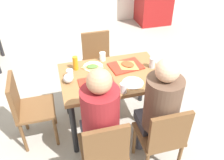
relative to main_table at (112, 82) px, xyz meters
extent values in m
cube|color=#9E998E|center=(0.00, 0.00, -0.64)|extent=(10.00, 10.00, 0.02)
cube|color=olive|center=(0.00, 0.00, 0.08)|extent=(1.11, 0.75, 0.04)
cylinder|color=black|center=(-0.49, -0.31, -0.28)|extent=(0.06, 0.06, 0.69)
cylinder|color=black|center=(0.49, -0.31, -0.28)|extent=(0.06, 0.06, 0.69)
cylinder|color=black|center=(-0.49, 0.31, -0.28)|extent=(0.06, 0.06, 0.69)
cylinder|color=black|center=(0.49, 0.31, -0.28)|extent=(0.06, 0.06, 0.69)
cube|color=brown|center=(-0.28, -0.67, -0.19)|extent=(0.40, 0.40, 0.03)
cube|color=brown|center=(-0.28, -0.85, 0.02)|extent=(0.38, 0.04, 0.40)
cylinder|color=brown|center=(-0.45, -0.50, -0.42)|extent=(0.04, 0.04, 0.42)
cylinder|color=brown|center=(-0.11, -0.50, -0.42)|extent=(0.04, 0.04, 0.42)
cube|color=brown|center=(0.28, -0.67, -0.19)|extent=(0.40, 0.40, 0.03)
cube|color=brown|center=(0.28, -0.85, 0.02)|extent=(0.38, 0.04, 0.40)
cylinder|color=brown|center=(0.11, -0.50, -0.42)|extent=(0.04, 0.04, 0.42)
cylinder|color=brown|center=(0.45, -0.50, -0.42)|extent=(0.04, 0.04, 0.42)
cylinder|color=brown|center=(0.45, -0.84, -0.42)|extent=(0.04, 0.04, 0.42)
cube|color=brown|center=(0.00, 0.67, -0.19)|extent=(0.40, 0.40, 0.03)
cube|color=brown|center=(0.00, 0.85, 0.02)|extent=(0.38, 0.04, 0.40)
cylinder|color=brown|center=(0.17, 0.50, -0.42)|extent=(0.04, 0.04, 0.42)
cylinder|color=brown|center=(-0.17, 0.50, -0.42)|extent=(0.04, 0.04, 0.42)
cylinder|color=brown|center=(0.17, 0.84, -0.42)|extent=(0.04, 0.04, 0.42)
cylinder|color=brown|center=(-0.17, 0.84, -0.42)|extent=(0.04, 0.04, 0.42)
cube|color=brown|center=(-0.85, 0.00, -0.19)|extent=(0.40, 0.40, 0.03)
cube|color=brown|center=(-1.03, 0.00, 0.02)|extent=(0.04, 0.38, 0.40)
cylinder|color=brown|center=(-0.68, 0.17, -0.42)|extent=(0.04, 0.04, 0.42)
cylinder|color=brown|center=(-0.68, -0.17, -0.42)|extent=(0.04, 0.04, 0.42)
cylinder|color=brown|center=(-1.02, 0.17, -0.42)|extent=(0.04, 0.04, 0.42)
cylinder|color=brown|center=(-1.02, -0.17, -0.42)|extent=(0.04, 0.04, 0.42)
cylinder|color=#383842|center=(-0.36, -0.44, -0.40)|extent=(0.10, 0.10, 0.45)
cylinder|color=#383842|center=(-0.20, -0.44, -0.40)|extent=(0.10, 0.10, 0.45)
cube|color=#383842|center=(-0.28, -0.54, -0.13)|extent=(0.32, 0.28, 0.10)
cylinder|color=maroon|center=(-0.28, -0.65, 0.18)|extent=(0.32, 0.32, 0.52)
sphere|color=tan|center=(-0.28, -0.65, 0.53)|extent=(0.20, 0.20, 0.20)
cylinder|color=#383842|center=(0.20, -0.44, -0.40)|extent=(0.10, 0.10, 0.45)
cylinder|color=#383842|center=(0.36, -0.44, -0.40)|extent=(0.10, 0.10, 0.45)
cube|color=#383842|center=(0.28, -0.54, -0.13)|extent=(0.32, 0.28, 0.10)
cylinder|color=brown|center=(0.28, -0.65, 0.18)|extent=(0.32, 0.32, 0.52)
sphere|color=#DBAD89|center=(0.28, -0.65, 0.53)|extent=(0.20, 0.20, 0.20)
cube|color=red|center=(-0.19, -0.13, 0.11)|extent=(0.36, 0.27, 0.02)
cube|color=red|center=(0.19, 0.11, 0.11)|extent=(0.39, 0.31, 0.02)
cylinder|color=white|center=(-0.17, 0.21, 0.11)|extent=(0.22, 0.22, 0.01)
cylinder|color=white|center=(0.17, -0.21, 0.11)|extent=(0.22, 0.22, 0.01)
pyramid|color=#C68C47|center=(-0.19, -0.16, 0.13)|extent=(0.26, 0.24, 0.01)
ellipsoid|color=#B74723|center=(-0.19, -0.16, 0.14)|extent=(0.18, 0.17, 0.01)
pyramid|color=#C68C47|center=(0.21, 0.11, 0.13)|extent=(0.27, 0.28, 0.01)
ellipsoid|color=#B74723|center=(0.21, 0.11, 0.14)|extent=(0.19, 0.19, 0.01)
pyramid|color=#DBAD60|center=(-0.18, 0.18, 0.12)|extent=(0.22, 0.18, 0.01)
ellipsoid|color=#4C7233|center=(-0.18, 0.18, 0.13)|extent=(0.15, 0.12, 0.01)
cylinder|color=white|center=(-0.03, 0.32, 0.15)|extent=(0.07, 0.07, 0.10)
cylinder|color=white|center=(0.03, -0.32, 0.15)|extent=(0.07, 0.07, 0.10)
cylinder|color=white|center=(-0.44, 0.06, 0.15)|extent=(0.07, 0.07, 0.10)
cylinder|color=#B7BCC6|center=(0.47, 0.02, 0.17)|extent=(0.07, 0.07, 0.12)
cylinder|color=orange|center=(-0.36, 0.21, 0.18)|extent=(0.06, 0.06, 0.16)
sphere|color=silver|center=(-0.47, -0.02, 0.15)|extent=(0.10, 0.10, 0.10)
camera|label=1|loc=(-0.57, -2.08, 1.60)|focal=38.80mm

